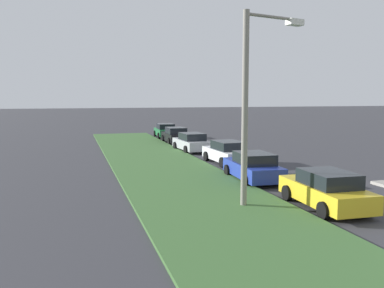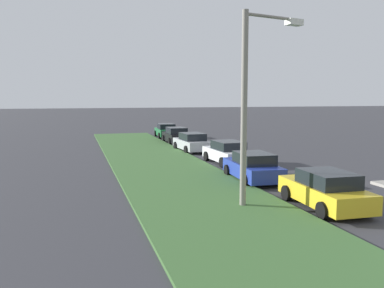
% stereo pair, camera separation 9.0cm
% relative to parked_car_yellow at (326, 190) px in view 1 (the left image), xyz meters
% --- Properties ---
extents(grass_median, '(60.00, 6.00, 0.12)m').
position_rel_parked_car_yellow_xyz_m(grass_median, '(3.15, 4.20, -0.66)').
color(grass_median, '#3D6633').
rests_on(grass_median, ground).
extents(parked_car_yellow, '(4.37, 2.15, 1.47)m').
position_rel_parked_car_yellow_xyz_m(parked_car_yellow, '(0.00, 0.00, 0.00)').
color(parked_car_yellow, gold).
rests_on(parked_car_yellow, ground).
extents(parked_car_blue, '(4.38, 2.18, 1.47)m').
position_rel_parked_car_yellow_xyz_m(parked_car_blue, '(5.49, 0.52, 0.00)').
color(parked_car_blue, '#23389E').
rests_on(parked_car_blue, ground).
extents(parked_car_white, '(4.38, 2.19, 1.47)m').
position_rel_parked_car_yellow_xyz_m(parked_car_white, '(10.91, -0.19, 0.00)').
color(parked_car_white, silver).
rests_on(parked_car_white, ground).
extents(parked_car_silver, '(4.40, 2.21, 1.47)m').
position_rel_parked_car_yellow_xyz_m(parked_car_silver, '(17.13, 0.39, 0.00)').
color(parked_car_silver, '#B2B5BA').
rests_on(parked_car_silver, ground).
extents(parked_car_black, '(4.31, 2.04, 1.47)m').
position_rel_parked_car_yellow_xyz_m(parked_car_black, '(23.12, 0.18, 0.00)').
color(parked_car_black, black).
rests_on(parked_car_black, ground).
extents(parked_car_green, '(4.38, 2.17, 1.47)m').
position_rel_parked_car_yellow_xyz_m(parked_car_green, '(28.45, -0.03, 0.00)').
color(parked_car_green, '#1E6B38').
rests_on(parked_car_green, ground).
extents(streetlight, '(0.92, 2.84, 7.50)m').
position_rel_parked_car_yellow_xyz_m(streetlight, '(1.01, 2.70, 3.67)').
color(streetlight, gray).
rests_on(streetlight, ground).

